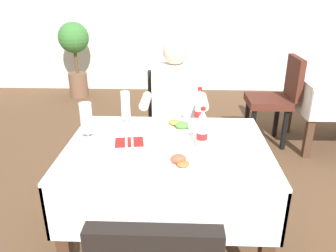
{
  "coord_description": "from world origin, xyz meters",
  "views": [
    {
      "loc": [
        -0.07,
        -1.64,
        1.62
      ],
      "look_at": [
        -0.14,
        0.25,
        0.84
      ],
      "focal_mm": 35.49,
      "sensor_mm": 36.0,
      "label": 1
    }
  ],
  "objects_px": {
    "chair_far_diner_seat": "(171,123)",
    "plate_far_diner": "(178,126)",
    "background_chair_left": "(277,96)",
    "beer_glass_left": "(126,108)",
    "plate_near_camera": "(178,163)",
    "beer_glass_middle": "(86,120)",
    "cola_bottle_secondary": "(202,131)",
    "background_dining_table": "(335,96)",
    "main_dining_table": "(167,169)",
    "seated_diner_far": "(175,110)",
    "potted_plant_corner": "(75,50)",
    "cola_bottle_primary": "(199,109)",
    "napkin_cutlery_set": "(129,142)"
  },
  "relations": [
    {
      "from": "chair_far_diner_seat",
      "to": "plate_far_diner",
      "type": "bearing_deg",
      "value": -83.93
    },
    {
      "from": "chair_far_diner_seat",
      "to": "background_chair_left",
      "type": "relative_size",
      "value": 1.0
    },
    {
      "from": "plate_far_diner",
      "to": "beer_glass_left",
      "type": "height_order",
      "value": "beer_glass_left"
    },
    {
      "from": "plate_near_camera",
      "to": "plate_far_diner",
      "type": "distance_m",
      "value": 0.5
    },
    {
      "from": "plate_far_diner",
      "to": "beer_glass_middle",
      "type": "bearing_deg",
      "value": -164.23
    },
    {
      "from": "plate_far_diner",
      "to": "background_chair_left",
      "type": "xyz_separation_m",
      "value": [
        1.05,
        1.43,
        -0.22
      ]
    },
    {
      "from": "beer_glass_left",
      "to": "background_chair_left",
      "type": "height_order",
      "value": "beer_glass_left"
    },
    {
      "from": "cola_bottle_secondary",
      "to": "background_dining_table",
      "type": "xyz_separation_m",
      "value": [
        1.53,
        1.72,
        -0.31
      ]
    },
    {
      "from": "beer_glass_left",
      "to": "background_dining_table",
      "type": "relative_size",
      "value": 0.28
    },
    {
      "from": "main_dining_table",
      "to": "beer_glass_middle",
      "type": "height_order",
      "value": "beer_glass_middle"
    },
    {
      "from": "main_dining_table",
      "to": "background_dining_table",
      "type": "height_order",
      "value": "same"
    },
    {
      "from": "beer_glass_middle",
      "to": "plate_far_diner",
      "type": "bearing_deg",
      "value": 15.77
    },
    {
      "from": "chair_far_diner_seat",
      "to": "seated_diner_far",
      "type": "xyz_separation_m",
      "value": [
        0.03,
        -0.11,
        0.16
      ]
    },
    {
      "from": "background_dining_table",
      "to": "potted_plant_corner",
      "type": "distance_m",
      "value": 3.69
    },
    {
      "from": "beer_glass_left",
      "to": "cola_bottle_primary",
      "type": "height_order",
      "value": "cola_bottle_primary"
    },
    {
      "from": "seated_diner_far",
      "to": "main_dining_table",
      "type": "bearing_deg",
      "value": -92.19
    },
    {
      "from": "napkin_cutlery_set",
      "to": "chair_far_diner_seat",
      "type": "bearing_deg",
      "value": 74.42
    },
    {
      "from": "main_dining_table",
      "to": "potted_plant_corner",
      "type": "relative_size",
      "value": 1.03
    },
    {
      "from": "plate_near_camera",
      "to": "beer_glass_middle",
      "type": "xyz_separation_m",
      "value": [
        -0.57,
        0.34,
        0.1
      ]
    },
    {
      "from": "plate_near_camera",
      "to": "background_chair_left",
      "type": "xyz_separation_m",
      "value": [
        1.05,
        1.93,
        -0.22
      ]
    },
    {
      "from": "napkin_cutlery_set",
      "to": "main_dining_table",
      "type": "bearing_deg",
      "value": -4.74
    },
    {
      "from": "beer_glass_left",
      "to": "napkin_cutlery_set",
      "type": "relative_size",
      "value": 1.16
    },
    {
      "from": "plate_far_diner",
      "to": "chair_far_diner_seat",
      "type": "bearing_deg",
      "value": 96.07
    },
    {
      "from": "plate_near_camera",
      "to": "background_dining_table",
      "type": "distance_m",
      "value": 2.56
    },
    {
      "from": "napkin_cutlery_set",
      "to": "background_chair_left",
      "type": "relative_size",
      "value": 0.2
    },
    {
      "from": "chair_far_diner_seat",
      "to": "main_dining_table",
      "type": "bearing_deg",
      "value": -90.0
    },
    {
      "from": "main_dining_table",
      "to": "cola_bottle_secondary",
      "type": "relative_size",
      "value": 4.71
    },
    {
      "from": "beer_glass_middle",
      "to": "potted_plant_corner",
      "type": "relative_size",
      "value": 0.19
    },
    {
      "from": "plate_near_camera",
      "to": "potted_plant_corner",
      "type": "height_order",
      "value": "potted_plant_corner"
    },
    {
      "from": "beer_glass_left",
      "to": "background_dining_table",
      "type": "xyz_separation_m",
      "value": [
        2.03,
        1.35,
        -0.31
      ]
    },
    {
      "from": "plate_far_diner",
      "to": "potted_plant_corner",
      "type": "distance_m",
      "value": 3.48
    },
    {
      "from": "main_dining_table",
      "to": "background_chair_left",
      "type": "bearing_deg",
      "value": 56.47
    },
    {
      "from": "potted_plant_corner",
      "to": "plate_far_diner",
      "type": "bearing_deg",
      "value": -62.08
    },
    {
      "from": "plate_near_camera",
      "to": "cola_bottle_secondary",
      "type": "distance_m",
      "value": 0.26
    },
    {
      "from": "background_dining_table",
      "to": "potted_plant_corner",
      "type": "relative_size",
      "value": 0.71
    },
    {
      "from": "main_dining_table",
      "to": "potted_plant_corner",
      "type": "height_order",
      "value": "potted_plant_corner"
    },
    {
      "from": "seated_diner_far",
      "to": "chair_far_diner_seat",
      "type": "bearing_deg",
      "value": 104.58
    },
    {
      "from": "plate_far_diner",
      "to": "background_chair_left",
      "type": "bearing_deg",
      "value": 53.68
    },
    {
      "from": "plate_near_camera",
      "to": "cola_bottle_secondary",
      "type": "bearing_deg",
      "value": 56.64
    },
    {
      "from": "chair_far_diner_seat",
      "to": "potted_plant_corner",
      "type": "relative_size",
      "value": 0.83
    },
    {
      "from": "beer_glass_middle",
      "to": "napkin_cutlery_set",
      "type": "bearing_deg",
      "value": -15.09
    },
    {
      "from": "napkin_cutlery_set",
      "to": "background_dining_table",
      "type": "bearing_deg",
      "value": 40.23
    },
    {
      "from": "seated_diner_far",
      "to": "napkin_cutlery_set",
      "type": "xyz_separation_m",
      "value": [
        -0.26,
        -0.72,
        0.05
      ]
    },
    {
      "from": "seated_diner_far",
      "to": "plate_near_camera",
      "type": "height_order",
      "value": "seated_diner_far"
    },
    {
      "from": "plate_near_camera",
      "to": "chair_far_diner_seat",
      "type": "bearing_deg",
      "value": 93.49
    },
    {
      "from": "background_chair_left",
      "to": "beer_glass_left",
      "type": "bearing_deg",
      "value": -136.29
    },
    {
      "from": "cola_bottle_primary",
      "to": "background_dining_table",
      "type": "xyz_separation_m",
      "value": [
        1.53,
        1.38,
        -0.32
      ]
    },
    {
      "from": "chair_far_diner_seat",
      "to": "beer_glass_middle",
      "type": "bearing_deg",
      "value": -123.58
    },
    {
      "from": "cola_bottle_secondary",
      "to": "background_chair_left",
      "type": "height_order",
      "value": "cola_bottle_secondary"
    },
    {
      "from": "background_dining_table",
      "to": "napkin_cutlery_set",
      "type": "bearing_deg",
      "value": -139.77
    }
  ]
}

